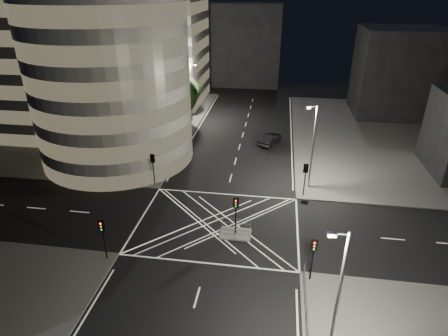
% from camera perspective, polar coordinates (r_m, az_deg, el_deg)
% --- Properties ---
extents(ground, '(120.00, 120.00, 0.00)m').
position_cam_1_polar(ground, '(38.42, -0.97, -8.51)').
color(ground, black).
rests_on(ground, ground).
extents(sidewalk_far_left, '(42.00, 42.00, 0.15)m').
position_cam_1_polar(sidewalk_far_left, '(70.88, -21.11, 6.63)').
color(sidewalk_far_left, '#53514E').
rests_on(sidewalk_far_left, ground).
extents(sidewalk_far_right, '(42.00, 42.00, 0.15)m').
position_cam_1_polar(sidewalk_far_right, '(66.44, 28.87, 3.79)').
color(sidewalk_far_right, '#53514E').
rests_on(sidewalk_far_right, ground).
extents(central_island, '(3.00, 2.00, 0.15)m').
position_cam_1_polar(central_island, '(36.95, 1.76, -9.99)').
color(central_island, slate).
rests_on(central_island, ground).
extents(office_tower_curved, '(30.00, 29.00, 27.20)m').
position_cam_1_polar(office_tower_curved, '(56.93, -19.60, 15.55)').
color(office_tower_curved, '#97948F').
rests_on(office_tower_curved, sidewalk_far_left).
extents(office_block_rear, '(24.00, 16.00, 22.00)m').
position_cam_1_polar(office_block_rear, '(78.72, -12.52, 17.95)').
color(office_block_rear, '#97948F').
rests_on(office_block_rear, sidewalk_far_left).
extents(building_right_far, '(14.00, 12.00, 15.00)m').
position_cam_1_polar(building_right_far, '(75.39, 24.93, 13.11)').
color(building_right_far, black).
rests_on(building_right_far, sidewalk_far_right).
extents(building_far_end, '(18.00, 8.00, 18.00)m').
position_cam_1_polar(building_far_end, '(90.46, 2.62, 18.17)').
color(building_far_end, black).
rests_on(building_far_end, ground).
extents(tree_a, '(4.29, 4.29, 6.43)m').
position_cam_1_polar(tree_a, '(46.61, -12.04, 3.25)').
color(tree_a, black).
rests_on(tree_a, sidewalk_far_left).
extents(tree_b, '(3.97, 3.97, 6.96)m').
position_cam_1_polar(tree_b, '(51.62, -9.91, 6.59)').
color(tree_b, black).
rests_on(tree_b, sidewalk_far_left).
extents(tree_c, '(4.62, 4.62, 7.45)m').
position_cam_1_polar(tree_c, '(57.00, -8.10, 8.76)').
color(tree_c, black).
rests_on(tree_c, sidewalk_far_left).
extents(tree_d, '(5.54, 5.54, 8.68)m').
position_cam_1_polar(tree_d, '(62.34, -6.63, 11.05)').
color(tree_d, black).
rests_on(tree_d, sidewalk_far_left).
extents(tree_e, '(3.86, 3.86, 6.74)m').
position_cam_1_polar(tree_e, '(68.20, -5.31, 11.61)').
color(tree_e, black).
rests_on(tree_e, sidewalk_far_left).
extents(traffic_signal_fl, '(0.55, 0.22, 4.00)m').
position_cam_1_polar(traffic_signal_fl, '(44.66, -10.77, 0.64)').
color(traffic_signal_fl, black).
rests_on(traffic_signal_fl, sidewalk_far_left).
extents(traffic_signal_nl, '(0.55, 0.22, 4.00)m').
position_cam_1_polar(traffic_signal_nl, '(33.92, -18.00, -9.33)').
color(traffic_signal_nl, black).
rests_on(traffic_signal_nl, sidewalk_near_left).
extents(traffic_signal_fr, '(0.55, 0.22, 4.00)m').
position_cam_1_polar(traffic_signal_fr, '(42.54, 12.30, -0.88)').
color(traffic_signal_fr, black).
rests_on(traffic_signal_fr, sidewalk_far_right).
extents(traffic_signal_nr, '(0.55, 0.22, 4.00)m').
position_cam_1_polar(traffic_signal_nr, '(31.07, 13.46, -12.36)').
color(traffic_signal_nr, black).
rests_on(traffic_signal_nr, sidewalk_near_right).
extents(traffic_signal_island, '(0.55, 0.22, 4.00)m').
position_cam_1_polar(traffic_signal_island, '(35.34, 1.82, -6.28)').
color(traffic_signal_island, black).
rests_on(traffic_signal_island, central_island).
extents(street_lamp_left_near, '(1.25, 0.25, 10.00)m').
position_cam_1_polar(street_lamp_left_near, '(48.38, -9.83, 6.15)').
color(street_lamp_left_near, slate).
rests_on(street_lamp_left_near, sidewalk_far_left).
extents(street_lamp_left_far, '(1.25, 0.25, 10.00)m').
position_cam_1_polar(street_lamp_left_far, '(64.91, -5.02, 11.66)').
color(street_lamp_left_far, slate).
rests_on(street_lamp_left_far, sidewalk_far_left).
extents(street_lamp_right_far, '(1.25, 0.25, 10.00)m').
position_cam_1_polar(street_lamp_right_far, '(43.50, 13.33, 3.46)').
color(street_lamp_right_far, slate).
rests_on(street_lamp_right_far, sidewalk_far_right).
extents(street_lamp_right_near, '(1.25, 0.25, 10.00)m').
position_cam_1_polar(street_lamp_right_near, '(24.08, 16.86, -18.19)').
color(street_lamp_right_near, slate).
rests_on(street_lamp_right_near, sidewalk_near_right).
extents(railing_near_right, '(0.06, 11.70, 1.10)m').
position_cam_1_polar(railing_near_right, '(28.65, 12.62, -22.49)').
color(railing_near_right, slate).
rests_on(railing_near_right, sidewalk_near_right).
extents(railing_island_south, '(2.80, 0.06, 1.10)m').
position_cam_1_polar(railing_island_south, '(35.86, 1.60, -10.03)').
color(railing_island_south, slate).
rests_on(railing_island_south, central_island).
extents(railing_island_north, '(2.80, 0.06, 1.10)m').
position_cam_1_polar(railing_island_north, '(37.31, 1.94, -8.40)').
color(railing_island_north, slate).
rests_on(railing_island_north, central_island).
extents(sedan, '(3.50, 5.32, 1.66)m').
position_cam_1_polar(sedan, '(56.90, 7.01, 4.40)').
color(sedan, black).
rests_on(sedan, ground).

